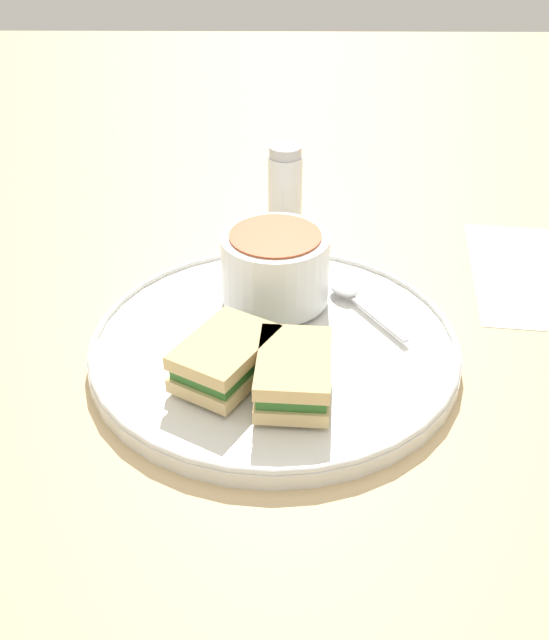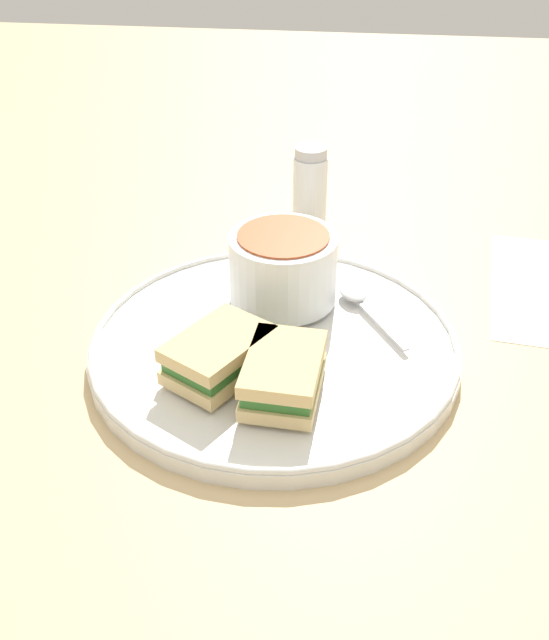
% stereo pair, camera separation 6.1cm
% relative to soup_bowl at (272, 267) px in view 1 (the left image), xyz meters
% --- Properties ---
extents(ground_plane, '(2.40, 2.40, 0.00)m').
position_rel_soup_bowl_xyz_m(ground_plane, '(-0.07, -0.00, -0.05)').
color(ground_plane, '#D1B27F').
extents(plate, '(0.33, 0.33, 0.02)m').
position_rel_soup_bowl_xyz_m(plate, '(-0.07, -0.00, -0.04)').
color(plate, white).
rests_on(plate, ground_plane).
extents(soup_bowl, '(0.10, 0.10, 0.07)m').
position_rel_soup_bowl_xyz_m(soup_bowl, '(0.00, 0.00, 0.00)').
color(soup_bowl, white).
rests_on(soup_bowl, plate).
extents(spoon, '(0.11, 0.07, 0.01)m').
position_rel_soup_bowl_xyz_m(spoon, '(0.00, -0.07, -0.03)').
color(spoon, silver).
rests_on(spoon, plate).
extents(sandwich_half_near, '(0.10, 0.09, 0.03)m').
position_rel_soup_bowl_xyz_m(sandwich_half_near, '(-0.12, 0.04, -0.02)').
color(sandwich_half_near, '#DBBC7F').
rests_on(sandwich_half_near, plate).
extents(sandwich_half_far, '(0.09, 0.06, 0.03)m').
position_rel_soup_bowl_xyz_m(sandwich_half_far, '(-0.14, -0.02, -0.02)').
color(sandwich_half_far, '#DBBC7F').
rests_on(sandwich_half_far, plate).
extents(salt_shaker, '(0.04, 0.04, 0.10)m').
position_rel_soup_bowl_xyz_m(salt_shaker, '(0.19, -0.01, -0.01)').
color(salt_shaker, silver).
rests_on(salt_shaker, ground_plane).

